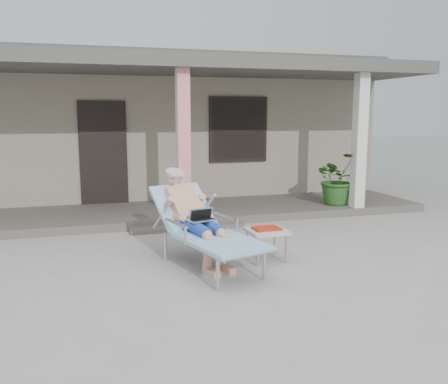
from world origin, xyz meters
name	(u,v)px	position (x,y,z in m)	size (l,w,h in m)	color
ground	(216,261)	(0.00, 0.00, 0.00)	(60.00, 60.00, 0.00)	#9E9E99
house	(150,126)	(0.00, 6.50, 1.67)	(10.40, 5.40, 3.30)	gray
porch_deck	(176,212)	(0.00, 3.00, 0.07)	(10.00, 2.00, 0.15)	#605B56
porch_overhang	(174,70)	(0.00, 2.95, 2.79)	(10.00, 2.30, 2.85)	silver
porch_step	(188,228)	(0.00, 1.85, 0.04)	(2.00, 0.30, 0.07)	#605B56
lounger	(199,204)	(-0.24, -0.04, 0.81)	(1.28, 2.09, 1.32)	#B7B7BC
side_table	(267,232)	(0.68, -0.15, 0.39)	(0.54, 0.54, 0.46)	beige
potted_palm	(338,178)	(3.29, 2.55, 0.69)	(0.97, 0.84, 1.08)	#26591E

